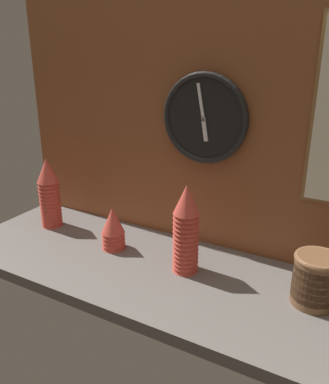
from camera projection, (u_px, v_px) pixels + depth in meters
The scene contains 7 objects.
ground_plane at pixel (165, 274), 140.69cm from camera, with size 160.00×56.00×4.00cm, color slate.
wall_tiled_back at pixel (202, 105), 143.14cm from camera, with size 160.00×3.00×105.00cm.
cup_stack_center_left at pixel (113, 228), 151.49cm from camera, with size 8.82×8.82×16.48cm.
cup_stack_far_left at pixel (49, 193), 168.23cm from camera, with size 8.82×8.82×29.45cm.
cup_stack_center_right at pixel (186, 229), 134.08cm from camera, with size 8.82×8.82×31.07cm.
bowl_stack_far_right at pixel (316, 279), 119.42cm from camera, with size 13.88×13.88×15.79cm.
wall_clock at pixel (204, 119), 141.00cm from camera, with size 31.98×2.70×31.98cm.
Camera 1 is at (59.82, -106.01, 74.10)cm, focal length 38.00 mm.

